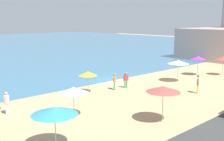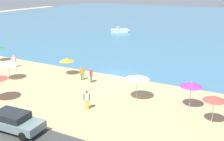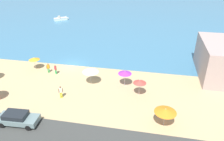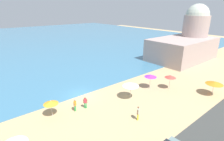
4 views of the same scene
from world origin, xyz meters
name	(u,v)px [view 1 (image 1 of 4)]	position (x,y,z in m)	size (l,w,h in m)	color
ground_plane	(112,81)	(0.00, 0.00, 0.00)	(160.00, 160.00, 0.00)	tan
beach_umbrella_0	(178,62)	(5.15, -5.34, 2.22)	(2.35, 2.35, 2.49)	#B2B2B7
beach_umbrella_1	(198,58)	(10.08, -4.88, 2.20)	(1.94, 1.94, 2.47)	#B2B2B7
beach_umbrella_3	(223,58)	(12.35, -7.01, 2.16)	(1.73, 1.73, 2.44)	#B2B2B7
beach_umbrella_4	(55,111)	(-13.78, -10.55, 2.14)	(2.48, 2.48, 2.41)	#B2B2B7
beach_umbrella_6	(163,89)	(-6.30, -11.93, 2.30)	(2.30, 2.30, 2.56)	#B2B2B7
beach_umbrella_7	(74,90)	(-10.10, -7.01, 1.96)	(2.14, 2.14, 2.24)	#B2B2B7
beach_umbrella_9	(88,74)	(-5.29, -2.45, 1.88)	(1.77, 1.77, 2.14)	#B2B2B7
bather_0	(126,79)	(-1.22, -3.46, 0.92)	(0.50, 0.37, 1.64)	green
bather_1	(7,102)	(-13.39, -3.19, 0.94)	(0.48, 0.39, 1.68)	white
bather_2	(198,83)	(2.24, -9.55, 1.00)	(0.51, 0.36, 1.77)	gold
bather_3	(114,81)	(-2.59, -3.22, 0.92)	(0.45, 0.40, 1.64)	green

